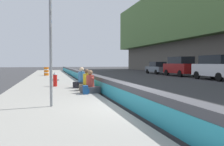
# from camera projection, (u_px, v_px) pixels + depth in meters

# --- Properties ---
(ground_plane) EXTENTS (160.00, 160.00, 0.00)m
(ground_plane) POSITION_uv_depth(u_px,v_px,m) (133.00, 111.00, 7.82)
(ground_plane) COLOR #353538
(ground_plane) RESTS_ON ground
(sidewalk_strip) EXTENTS (80.00, 4.40, 0.14)m
(sidewalk_strip) POSITION_uv_depth(u_px,v_px,m) (51.00, 113.00, 7.14)
(sidewalk_strip) COLOR gray
(sidewalk_strip) RESTS_ON ground_plane
(jersey_barrier) EXTENTS (76.00, 0.45, 0.85)m
(jersey_barrier) POSITION_uv_depth(u_px,v_px,m) (133.00, 98.00, 7.80)
(jersey_barrier) COLOR #47474C
(jersey_barrier) RESTS_ON ground_plane
(route_sign_post) EXTENTS (0.44, 0.09, 3.60)m
(route_sign_post) POSITION_uv_depth(u_px,v_px,m) (51.00, 44.00, 7.79)
(route_sign_post) COLOR gray
(route_sign_post) RESTS_ON sidewalk_strip
(fire_hydrant) EXTENTS (0.26, 0.46, 0.88)m
(fire_hydrant) POSITION_uv_depth(u_px,v_px,m) (55.00, 79.00, 14.49)
(fire_hydrant) COLOR red
(fire_hydrant) RESTS_ON sidewalk_strip
(seated_person_foreground) EXTENTS (0.87, 0.95, 1.10)m
(seated_person_foreground) POSITION_uv_depth(u_px,v_px,m) (90.00, 86.00, 11.43)
(seated_person_foreground) COLOR #424247
(seated_person_foreground) RESTS_ON sidewalk_strip
(seated_person_middle) EXTENTS (0.81, 0.91, 1.13)m
(seated_person_middle) POSITION_uv_depth(u_px,v_px,m) (87.00, 84.00, 12.51)
(seated_person_middle) COLOR #706651
(seated_person_middle) RESTS_ON sidewalk_strip
(seated_person_rear) EXTENTS (0.91, 1.00, 1.19)m
(seated_person_rear) POSITION_uv_depth(u_px,v_px,m) (82.00, 81.00, 13.83)
(seated_person_rear) COLOR black
(seated_person_rear) RESTS_ON sidewalk_strip
(backpack) EXTENTS (0.32, 0.28, 0.40)m
(backpack) POSITION_uv_depth(u_px,v_px,m) (86.00, 90.00, 10.93)
(backpack) COLOR navy
(backpack) RESTS_ON sidewalk_strip
(construction_barrel) EXTENTS (0.54, 0.54, 0.95)m
(construction_barrel) POSITION_uv_depth(u_px,v_px,m) (46.00, 71.00, 26.72)
(construction_barrel) COLOR orange
(construction_barrel) RESTS_ON sidewalk_strip
(parked_car_third) EXTENTS (4.81, 2.09, 2.28)m
(parked_car_third) POSITION_uv_depth(u_px,v_px,m) (216.00, 67.00, 21.64)
(parked_car_third) COLOR silver
(parked_car_third) RESTS_ON ground_plane
(parked_car_fourth) EXTENTS (4.81, 2.09, 2.28)m
(parked_car_fourth) POSITION_uv_depth(u_px,v_px,m) (180.00, 66.00, 27.77)
(parked_car_fourth) COLOR maroon
(parked_car_fourth) RESTS_ON ground_plane
(parked_car_midline) EXTENTS (4.51, 1.96, 1.71)m
(parked_car_midline) POSITION_uv_depth(u_px,v_px,m) (157.00, 68.00, 33.36)
(parked_car_midline) COLOR slate
(parked_car_midline) RESTS_ON ground_plane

